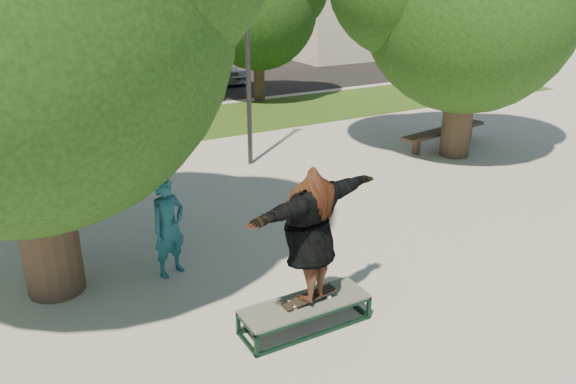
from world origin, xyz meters
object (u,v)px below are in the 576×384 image
bench (444,132)px  car_dark (71,78)px  lamppost (247,35)px  car_grey (160,67)px  car_silver_b (216,64)px  grind_box (305,314)px  bystander (169,227)px

bench → car_dark: size_ratio=0.81×
lamppost → car_dark: size_ratio=1.56×
lamppost → car_grey: bearing=83.9°
car_dark → car_grey: (3.67, 0.32, 0.08)m
car_grey → car_silver_b: car_grey is taller
car_dark → car_silver_b: size_ratio=0.87×
lamppost → bench: (5.34, -1.24, -2.75)m
grind_box → car_dark: 17.73m
grind_box → bench: size_ratio=0.57×
bystander → car_grey: 16.44m
grind_box → car_grey: (3.60, 18.05, 0.53)m
bench → car_grey: size_ratio=0.61×
lamppost → car_silver_b: size_ratio=1.35×
lamppost → car_silver_b: 12.25m
lamppost → bench: bearing=-13.1°
lamppost → grind_box: size_ratio=3.39×
car_grey → car_silver_b: size_ratio=1.15×
bystander → bench: bearing=-1.6°
grind_box → car_dark: size_ratio=0.46×
lamppost → car_grey: 11.69m
car_dark → car_grey: 3.68m
grind_box → car_silver_b: bearing=71.1°
grind_box → bench: (7.71, 5.43, 0.21)m
car_dark → car_grey: size_ratio=0.75×
car_grey → car_silver_b: (2.57, -0.00, -0.07)m
lamppost → bench: size_ratio=1.92×
bench → bystander: bearing=-169.7°
bench → grind_box: bearing=-154.1°
grind_box → car_silver_b: (6.17, 18.05, 0.47)m
car_grey → bench: bearing=-79.6°
car_silver_b → lamppost: bearing=-104.0°
bystander → car_dark: 15.46m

